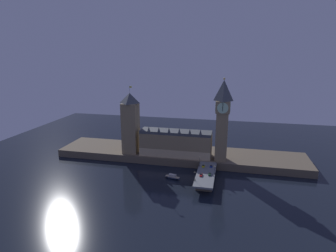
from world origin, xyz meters
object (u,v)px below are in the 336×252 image
object	(u,v)px
boat_upstream	(173,177)
clock_tower	(222,118)
car_northbound_trail	(201,175)
street_lamp_mid	(215,169)
street_lamp_near	(195,175)
car_northbound_lead	(203,166)
pedestrian_far_rail	(200,165)
victoria_tower	(131,123)
street_lamp_far	(200,160)
car_southbound_trail	(211,166)
pedestrian_near_rail	(195,179)
car_southbound_lead	(210,174)

from	to	relation	value
boat_upstream	clock_tower	bearing A→B (deg)	42.78
car_northbound_trail	street_lamp_mid	world-z (taller)	street_lamp_mid
street_lamp_near	street_lamp_mid	world-z (taller)	street_lamp_near
car_northbound_lead	pedestrian_far_rail	bearing A→B (deg)	177.64
victoria_tower	street_lamp_far	xyz separation A→B (m)	(63.37, -18.29, -21.97)
clock_tower	street_lamp_near	world-z (taller)	clock_tower
pedestrian_far_rail	street_lamp_far	xyz separation A→B (m)	(-0.40, 2.79, 3.60)
car_southbound_trail	street_lamp_mid	xyz separation A→B (m)	(3.37, -13.01, 3.52)
car_southbound_trail	pedestrian_far_rail	bearing A→B (deg)	-173.12
clock_tower	street_lamp_mid	bearing A→B (deg)	-95.39
car_northbound_lead	pedestrian_far_rail	xyz separation A→B (m)	(-2.97, 0.12, 0.21)
victoria_tower	boat_upstream	size ratio (longest dim) A/B	4.56
car_southbound_trail	street_lamp_near	world-z (taller)	street_lamp_near
car_southbound_trail	street_lamp_near	xyz separation A→B (m)	(-9.30, -27.73, 3.77)
victoria_tower	boat_upstream	distance (m)	64.32
clock_tower	boat_upstream	world-z (taller)	clock_tower
pedestrian_near_rail	street_lamp_far	xyz separation A→B (m)	(-0.40, 28.74, 3.59)
car_southbound_lead	street_lamp_far	bearing A→B (deg)	118.65
pedestrian_near_rail	street_lamp_mid	world-z (taller)	street_lamp_mid
clock_tower	car_northbound_trail	size ratio (longest dim) A/B	15.08
car_northbound_lead	street_lamp_far	bearing A→B (deg)	139.18
street_lamp_far	pedestrian_near_rail	bearing A→B (deg)	-89.20
pedestrian_near_rail	street_lamp_far	bearing A→B (deg)	90.80
pedestrian_far_rail	boat_upstream	bearing A→B (deg)	-146.95
clock_tower	car_northbound_trail	bearing A→B (deg)	-108.75
clock_tower	street_lamp_near	xyz separation A→B (m)	(-15.62, -45.95, -31.12)
victoria_tower	car_northbound_trail	world-z (taller)	victoria_tower
pedestrian_near_rail	street_lamp_near	world-z (taller)	street_lamp_near
victoria_tower	car_southbound_lead	world-z (taller)	victoria_tower
car_northbound_trail	pedestrian_far_rail	distance (m)	17.04
pedestrian_near_rail	street_lamp_near	distance (m)	3.59
car_southbound_lead	street_lamp_mid	xyz separation A→B (m)	(3.37, 2.31, 3.39)
clock_tower	street_lamp_near	bearing A→B (deg)	-108.77
clock_tower	car_southbound_lead	bearing A→B (deg)	-100.66
car_southbound_lead	street_lamp_far	world-z (taller)	street_lamp_far
street_lamp_far	car_southbound_trail	bearing A→B (deg)	-10.43
clock_tower	pedestrian_far_rail	bearing A→B (deg)	-128.26
pedestrian_far_rail	street_lamp_far	bearing A→B (deg)	98.17
boat_upstream	street_lamp_far	bearing A→B (deg)	39.17
car_northbound_trail	street_lamp_near	bearing A→B (deg)	-108.83
car_northbound_lead	street_lamp_near	distance (m)	27.00
car_northbound_trail	street_lamp_far	world-z (taller)	street_lamp_far
victoria_tower	street_lamp_mid	xyz separation A→B (m)	(76.04, -33.01, -22.32)
street_lamp_near	street_lamp_mid	distance (m)	19.42
car_northbound_trail	street_lamp_near	distance (m)	11.07
victoria_tower	street_lamp_near	size ratio (longest dim) A/B	8.42
street_lamp_near	pedestrian_near_rail	bearing A→B (deg)	60.28
victoria_tower	pedestrian_far_rail	bearing A→B (deg)	-18.29
pedestrian_far_rail	car_southbound_trail	bearing A→B (deg)	6.88
car_northbound_lead	car_southbound_trail	size ratio (longest dim) A/B	1.00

